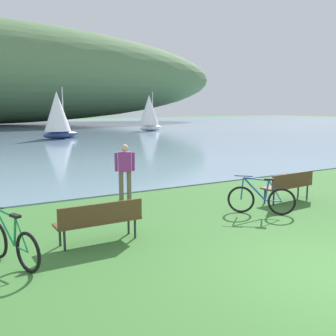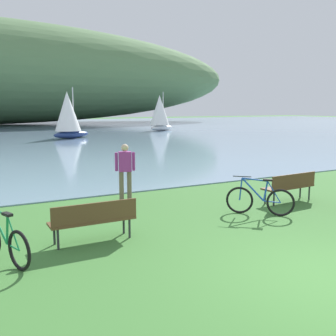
{
  "view_description": "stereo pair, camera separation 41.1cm",
  "coord_description": "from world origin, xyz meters",
  "px_view_note": "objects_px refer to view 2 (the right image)",
  "views": [
    {
      "loc": [
        -5.62,
        -3.9,
        2.8
      ],
      "look_at": [
        0.26,
        6.15,
        1.0
      ],
      "focal_mm": 42.05,
      "sensor_mm": 36.0,
      "label": 1
    },
    {
      "loc": [
        -5.26,
        -4.1,
        2.8
      ],
      "look_at": [
        0.26,
        6.15,
        1.0
      ],
      "focal_mm": 42.05,
      "sensor_mm": 36.0,
      "label": 2
    }
  ],
  "objects_px": {
    "sailboat_mid_bay": "(68,114)",
    "sailboat_toward_hillside": "(160,112)",
    "bicycle_leaning_near_bench": "(260,200)",
    "bicycle_beside_path": "(4,242)",
    "person_at_shoreline": "(125,168)",
    "park_bench_near_camera": "(94,218)",
    "park_bench_further_along": "(290,185)"
  },
  "relations": [
    {
      "from": "person_at_shoreline",
      "to": "sailboat_toward_hillside",
      "type": "relative_size",
      "value": 0.37
    },
    {
      "from": "sailboat_mid_bay",
      "to": "sailboat_toward_hillside",
      "type": "bearing_deg",
      "value": 27.72
    },
    {
      "from": "sailboat_mid_bay",
      "to": "person_at_shoreline",
      "type": "bearing_deg",
      "value": -100.35
    },
    {
      "from": "bicycle_leaning_near_bench",
      "to": "person_at_shoreline",
      "type": "height_order",
      "value": "person_at_shoreline"
    },
    {
      "from": "bicycle_beside_path",
      "to": "sailboat_mid_bay",
      "type": "distance_m",
      "value": 29.08
    },
    {
      "from": "person_at_shoreline",
      "to": "sailboat_toward_hillside",
      "type": "distance_m",
      "value": 35.28
    },
    {
      "from": "sailboat_toward_hillside",
      "to": "park_bench_near_camera",
      "type": "bearing_deg",
      "value": -119.14
    },
    {
      "from": "bicycle_leaning_near_bench",
      "to": "sailboat_mid_bay",
      "type": "height_order",
      "value": "sailboat_mid_bay"
    },
    {
      "from": "park_bench_further_along",
      "to": "bicycle_beside_path",
      "type": "bearing_deg",
      "value": -173.32
    },
    {
      "from": "bicycle_leaning_near_bench",
      "to": "sailboat_toward_hillside",
      "type": "relative_size",
      "value": 0.29
    },
    {
      "from": "sailboat_mid_bay",
      "to": "sailboat_toward_hillside",
      "type": "relative_size",
      "value": 0.99
    },
    {
      "from": "bicycle_leaning_near_bench",
      "to": "sailboat_toward_hillside",
      "type": "distance_m",
      "value": 37.15
    },
    {
      "from": "park_bench_further_along",
      "to": "person_at_shoreline",
      "type": "bearing_deg",
      "value": 148.1
    },
    {
      "from": "park_bench_near_camera",
      "to": "sailboat_toward_hillside",
      "type": "relative_size",
      "value": 0.39
    },
    {
      "from": "park_bench_further_along",
      "to": "bicycle_beside_path",
      "type": "distance_m",
      "value": 8.05
    },
    {
      "from": "bicycle_leaning_near_bench",
      "to": "sailboat_toward_hillside",
      "type": "bearing_deg",
      "value": 66.92
    },
    {
      "from": "park_bench_further_along",
      "to": "sailboat_mid_bay",
      "type": "xyz_separation_m",
      "value": [
        0.25,
        26.89,
        1.66
      ]
    },
    {
      "from": "park_bench_near_camera",
      "to": "park_bench_further_along",
      "type": "relative_size",
      "value": 0.99
    },
    {
      "from": "park_bench_near_camera",
      "to": "bicycle_beside_path",
      "type": "relative_size",
      "value": 1.07
    },
    {
      "from": "bicycle_beside_path",
      "to": "sailboat_mid_bay",
      "type": "height_order",
      "value": "sailboat_mid_bay"
    },
    {
      "from": "park_bench_further_along",
      "to": "bicycle_leaning_near_bench",
      "type": "distance_m",
      "value": 1.85
    },
    {
      "from": "bicycle_leaning_near_bench",
      "to": "sailboat_mid_bay",
      "type": "distance_m",
      "value": 27.66
    },
    {
      "from": "bicycle_beside_path",
      "to": "person_at_shoreline",
      "type": "bearing_deg",
      "value": 42.99
    },
    {
      "from": "park_bench_near_camera",
      "to": "person_at_shoreline",
      "type": "height_order",
      "value": "person_at_shoreline"
    },
    {
      "from": "park_bench_near_camera",
      "to": "sailboat_mid_bay",
      "type": "distance_m",
      "value": 28.33
    },
    {
      "from": "person_at_shoreline",
      "to": "sailboat_toward_hillside",
      "type": "xyz_separation_m",
      "value": [
        17.0,
        30.89,
        1.22
      ]
    },
    {
      "from": "park_bench_further_along",
      "to": "park_bench_near_camera",
      "type": "bearing_deg",
      "value": -174.12
    },
    {
      "from": "bicycle_beside_path",
      "to": "sailboat_mid_bay",
      "type": "bearing_deg",
      "value": 73.51
    },
    {
      "from": "park_bench_further_along",
      "to": "person_at_shoreline",
      "type": "relative_size",
      "value": 1.07
    },
    {
      "from": "park_bench_further_along",
      "to": "person_at_shoreline",
      "type": "xyz_separation_m",
      "value": [
        -4.19,
        2.61,
        0.46
      ]
    },
    {
      "from": "bicycle_beside_path",
      "to": "park_bench_near_camera",
      "type": "bearing_deg",
      "value": 9.5
    },
    {
      "from": "bicycle_leaning_near_bench",
      "to": "sailboat_toward_hillside",
      "type": "xyz_separation_m",
      "value": [
        14.54,
        34.14,
        1.8
      ]
    }
  ]
}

